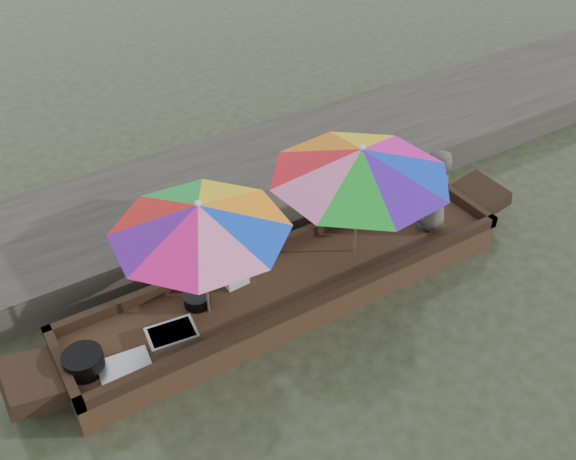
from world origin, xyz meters
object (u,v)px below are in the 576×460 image
tray_scallop (125,367)px  umbrella_bow (204,260)px  boat_hull (292,287)px  tray_crayfish (172,335)px  cooking_pot (84,362)px  supply_bag (235,274)px  charcoal_grill (197,300)px  vendor (436,190)px  umbrella_stern (358,201)px

tray_scallop → umbrella_bow: umbrella_bow is taller
boat_hull → tray_crayfish: size_ratio=10.65×
boat_hull → tray_scallop: size_ratio=10.65×
cooking_pot → supply_bag: 1.98m
charcoal_grill → tray_scallop: bearing=-156.0°
cooking_pot → charcoal_grill: bearing=10.1°
tray_crayfish → boat_hull: bearing=5.2°
supply_bag → vendor: bearing=-7.9°
boat_hull → vendor: bearing=-3.1°
supply_bag → vendor: size_ratio=0.24×
tray_scallop → vendor: vendor is taller
cooking_pot → charcoal_grill: (1.40, 0.25, -0.04)m
charcoal_grill → umbrella_bow: umbrella_bow is taller
tray_crayfish → charcoal_grill: size_ratio=1.75×
boat_hull → charcoal_grill: bearing=171.8°
umbrella_stern → vendor: bearing=-5.4°
boat_hull → tray_scallop: bearing=-172.5°
tray_scallop → charcoal_grill: (1.05, 0.47, 0.04)m
umbrella_stern → tray_scallop: bearing=-174.6°
cooking_pot → umbrella_bow: 1.61m
cooking_pot → charcoal_grill: 1.42m
vendor → umbrella_stern: umbrella_stern is taller
boat_hull → umbrella_stern: size_ratio=2.61×
tray_scallop → vendor: 4.38m
cooking_pot → umbrella_bow: size_ratio=0.22×
boat_hull → tray_crayfish: tray_crayfish is taller
cooking_pot → umbrella_stern: umbrella_stern is taller
tray_crayfish → umbrella_bow: umbrella_bow is taller
charcoal_grill → vendor: 3.35m
umbrella_bow → umbrella_stern: size_ratio=0.88×
umbrella_bow → tray_crayfish: bearing=-163.9°
cooking_pot → charcoal_grill: size_ratio=1.37×
cooking_pot → vendor: bearing=-0.4°
umbrella_bow → umbrella_stern: bearing=0.0°
tray_crayfish → tray_scallop: (-0.60, -0.15, -0.01)m
charcoal_grill → vendor: vendor is taller
boat_hull → cooking_pot: 2.61m
boat_hull → vendor: vendor is taller
charcoal_grill → vendor: size_ratio=0.27×
tray_scallop → tray_crayfish: bearing=13.8°
umbrella_bow → charcoal_grill: bearing=110.9°
boat_hull → umbrella_stern: 1.33m
cooking_pot → tray_scallop: 0.42m
tray_crayfish → supply_bag: size_ratio=1.90×
charcoal_grill → cooking_pot: bearing=-169.9°
vendor → umbrella_bow: bearing=-29.7°
tray_crayfish → vendor: size_ratio=0.46×
tray_scallop → charcoal_grill: bearing=24.0°
umbrella_stern → umbrella_bow: bearing=180.0°
tray_scallop → umbrella_bow: (1.12, 0.30, 0.74)m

